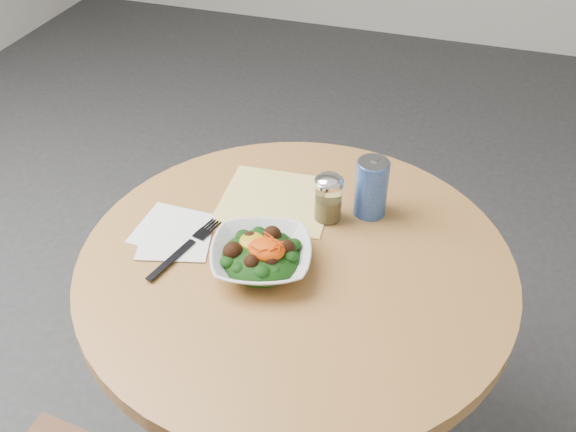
{
  "coord_description": "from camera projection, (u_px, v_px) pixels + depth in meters",
  "views": [
    {
      "loc": [
        0.29,
        -0.93,
        1.64
      ],
      "look_at": [
        -0.04,
        0.06,
        0.81
      ],
      "focal_mm": 40.0,
      "sensor_mm": 36.0,
      "label": 1
    }
  ],
  "objects": [
    {
      "name": "salad_bowl",
      "position": [
        261.0,
        256.0,
        1.28
      ],
      "size": [
        0.25,
        0.25,
        0.08
      ],
      "color": "silver",
      "rests_on": "table"
    },
    {
      "name": "fork",
      "position": [
        187.0,
        247.0,
        1.34
      ],
      "size": [
        0.08,
        0.22,
        0.0
      ],
      "color": "black",
      "rests_on": "table"
    },
    {
      "name": "table",
      "position": [
        295.0,
        323.0,
        1.44
      ],
      "size": [
        0.9,
        0.9,
        0.75
      ],
      "color": "black",
      "rests_on": "ground"
    },
    {
      "name": "cloth_napkin",
      "position": [
        276.0,
        200.0,
        1.47
      ],
      "size": [
        0.26,
        0.25,
        0.0
      ],
      "primitive_type": "cube",
      "rotation": [
        0.0,
        0.0,
        0.07
      ],
      "color": "#DCB20B",
      "rests_on": "table"
    },
    {
      "name": "beverage_can",
      "position": [
        371.0,
        187.0,
        1.4
      ],
      "size": [
        0.07,
        0.07,
        0.14
      ],
      "color": "navy",
      "rests_on": "table"
    },
    {
      "name": "paper_napkins",
      "position": [
        174.0,
        233.0,
        1.38
      ],
      "size": [
        0.19,
        0.19,
        0.0
      ],
      "color": "white",
      "rests_on": "table"
    },
    {
      "name": "spice_shaker",
      "position": [
        328.0,
        198.0,
        1.39
      ],
      "size": [
        0.06,
        0.06,
        0.11
      ],
      "color": "silver",
      "rests_on": "table"
    }
  ]
}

